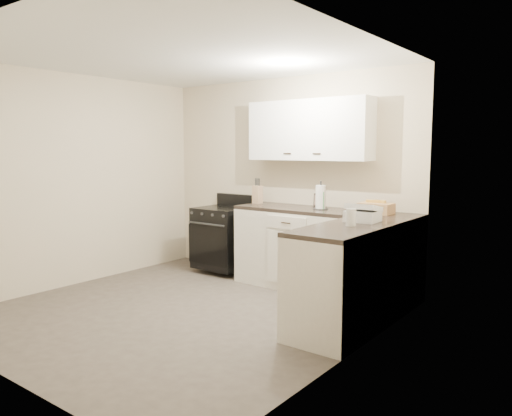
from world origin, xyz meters
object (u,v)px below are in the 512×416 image
Objects in this scene: paper_towel at (321,197)px; countertop_grill at (363,216)px; stove at (222,238)px; wicker_basket at (376,208)px; knife_block at (257,194)px.

countertop_grill is at bearing -37.13° from paper_towel.
countertop_grill reaches higher than stove.
stove is at bearing 162.27° from countertop_grill.
paper_towel is 0.80× the size of wicker_basket.
stove is 0.79m from knife_block.
countertop_grill is (0.81, -0.61, -0.09)m from paper_towel.
wicker_basket is (1.61, -0.04, -0.06)m from knife_block.
knife_block is (0.51, 0.09, 0.59)m from stove.
paper_towel is at bearing -178.28° from wicker_basket.
knife_block is 1.61m from wicker_basket.
stove is 3.51× the size of knife_block.
knife_block is 0.79× the size of countertop_grill.
knife_block reaches higher than stove.
stove is at bearing -164.83° from knife_block.
wicker_basket is (0.66, 0.02, -0.08)m from paper_towel.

